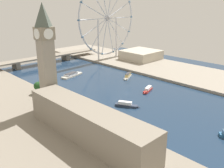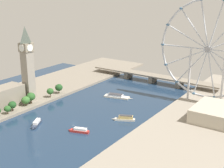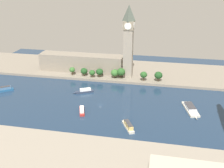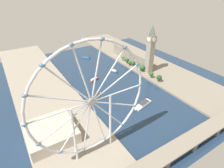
% 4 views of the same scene
% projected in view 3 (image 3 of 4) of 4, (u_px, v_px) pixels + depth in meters
% --- Properties ---
extents(ground_plane, '(385.31, 385.31, 0.00)m').
position_uv_depth(ground_plane, '(100.00, 105.00, 290.74)').
color(ground_plane, '#1E334C').
extents(riverbank_left, '(90.00, 520.00, 3.00)m').
position_uv_depth(riverbank_left, '(119.00, 70.00, 388.15)').
color(riverbank_left, gray).
rests_on(riverbank_left, ground_plane).
extents(clock_tower, '(13.68, 13.68, 88.73)m').
position_uv_depth(clock_tower, '(128.00, 41.00, 344.26)').
color(clock_tower, gray).
rests_on(clock_tower, riverbank_left).
extents(parliament_block, '(22.00, 111.23, 22.79)m').
position_uv_depth(parliament_block, '(82.00, 63.00, 376.98)').
color(parliament_block, gray).
rests_on(parliament_block, riverbank_left).
extents(tree_row_embankment, '(12.33, 117.75, 13.47)m').
position_uv_depth(tree_row_embankment, '(116.00, 73.00, 351.46)').
color(tree_row_embankment, '#513823').
rests_on(tree_row_embankment, riverbank_left).
extents(tour_boat_0, '(37.57, 16.75, 4.65)m').
position_uv_depth(tour_boat_0, '(190.00, 108.00, 279.11)').
color(tour_boat_0, beige).
rests_on(tour_boat_0, ground_plane).
extents(tour_boat_1, '(23.66, 14.32, 5.88)m').
position_uv_depth(tour_boat_1, '(128.00, 126.00, 246.53)').
color(tour_boat_1, beige).
rests_on(tour_boat_1, ground_plane).
extents(tour_boat_2, '(14.48, 22.61, 4.80)m').
position_uv_depth(tour_boat_2, '(84.00, 91.00, 319.71)').
color(tour_boat_2, '#2D384C').
rests_on(tour_boat_2, ground_plane).
extents(tour_boat_3, '(21.79, 10.24, 4.67)m').
position_uv_depth(tour_boat_3, '(82.00, 110.00, 275.17)').
color(tour_boat_3, '#B22D28').
rests_on(tour_boat_3, ground_plane).
extents(tour_boat_4, '(18.08, 21.85, 5.75)m').
position_uv_depth(tour_boat_4, '(3.00, 89.00, 322.50)').
color(tour_boat_4, '#235684').
rests_on(tour_boat_4, ground_plane).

